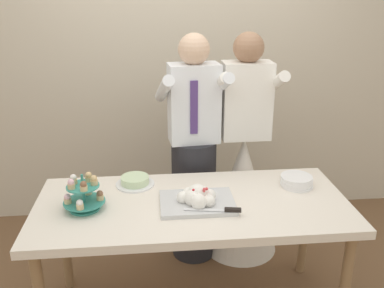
# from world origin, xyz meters

# --- Properties ---
(rear_wall) EXTENTS (5.20, 0.10, 2.90)m
(rear_wall) POSITION_xyz_m (0.00, 1.37, 1.45)
(rear_wall) COLOR beige
(rear_wall) RESTS_ON ground_plane
(dessert_table) EXTENTS (1.80, 0.80, 0.78)m
(dessert_table) POSITION_xyz_m (0.00, 0.00, 0.70)
(dessert_table) COLOR silver
(dessert_table) RESTS_ON ground_plane
(cupcake_stand) EXTENTS (0.23, 0.23, 0.21)m
(cupcake_stand) POSITION_xyz_m (-0.60, -0.02, 0.86)
(cupcake_stand) COLOR teal
(cupcake_stand) RESTS_ON dessert_table
(main_cake_tray) EXTENTS (0.43, 0.32, 0.13)m
(main_cake_tray) POSITION_xyz_m (0.03, -0.04, 0.82)
(main_cake_tray) COLOR silver
(main_cake_tray) RESTS_ON dessert_table
(plate_stack) EXTENTS (0.20, 0.20, 0.07)m
(plate_stack) POSITION_xyz_m (0.66, 0.14, 0.81)
(plate_stack) COLOR white
(plate_stack) RESTS_ON dessert_table
(round_cake) EXTENTS (0.24, 0.24, 0.06)m
(round_cake) POSITION_xyz_m (-0.33, 0.26, 0.80)
(round_cake) COLOR white
(round_cake) RESTS_ON dessert_table
(person_groom) EXTENTS (0.50, 0.53, 1.66)m
(person_groom) POSITION_xyz_m (0.07, 0.62, 0.75)
(person_groom) COLOR #232328
(person_groom) RESTS_ON ground_plane
(person_bride) EXTENTS (0.56, 0.56, 1.66)m
(person_bride) POSITION_xyz_m (0.44, 0.67, 0.58)
(person_bride) COLOR white
(person_bride) RESTS_ON ground_plane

